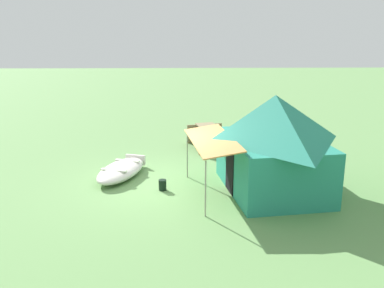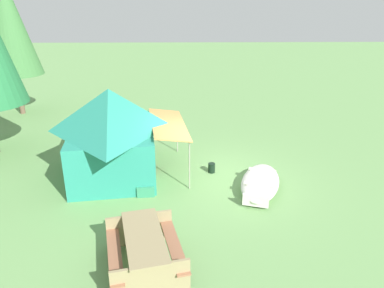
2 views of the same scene
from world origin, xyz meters
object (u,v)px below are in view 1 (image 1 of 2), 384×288
beached_rowboat (121,170)px  canvas_cabin_tent (273,142)px  cooler_box (226,168)px  fuel_can (163,185)px  picnic_table (211,135)px

beached_rowboat → canvas_cabin_tent: size_ratio=0.66×
cooler_box → fuel_can: bearing=-54.1°
beached_rowboat → fuel_can: size_ratio=8.61×
cooler_box → picnic_table: bearing=-174.9°
fuel_can → picnic_table: bearing=159.2°
cooler_box → fuel_can: fuel_can is taller
beached_rowboat → picnic_table: bearing=137.6°
canvas_cabin_tent → beached_rowboat: bearing=-105.5°
picnic_table → canvas_cabin_tent: bearing=17.1°
canvas_cabin_tent → picnic_table: (-4.46, -1.38, -0.90)m
beached_rowboat → fuel_can: (1.15, 1.31, -0.07)m
cooler_box → fuel_can: (1.40, -1.94, 0.00)m
beached_rowboat → canvas_cabin_tent: bearing=74.5°
beached_rowboat → picnic_table: size_ratio=1.21×
picnic_table → cooler_box: bearing=5.1°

